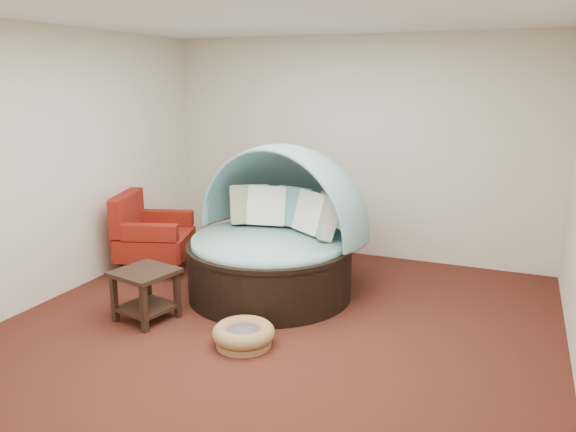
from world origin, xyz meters
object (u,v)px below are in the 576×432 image
at_px(canopy_daybed, 275,226).
at_px(pet_basket, 244,335).
at_px(red_armchair, 150,236).
at_px(side_table, 145,288).

relative_size(canopy_daybed, pet_basket, 3.46).
relative_size(red_armchair, side_table, 1.65).
bearing_deg(red_armchair, canopy_daybed, -20.03).
distance_m(canopy_daybed, red_armchair, 1.71).
height_order(pet_basket, side_table, side_table).
distance_m(pet_basket, side_table, 1.14).
distance_m(canopy_daybed, side_table, 1.49).
distance_m(pet_basket, red_armchair, 2.37).
bearing_deg(side_table, red_armchair, 124.09).
relative_size(canopy_daybed, side_table, 3.44).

